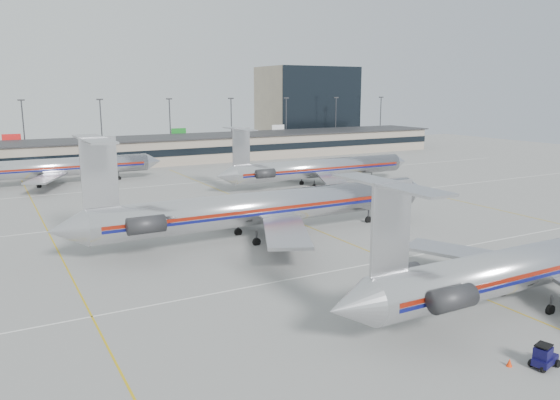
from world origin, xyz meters
TOP-DOWN VIEW (x-y plane):
  - ground at (0.00, 0.00)m, footprint 260.00×260.00m
  - apron_markings at (0.00, 10.00)m, footprint 160.00×0.15m
  - terminal at (0.00, 97.97)m, footprint 162.00×17.00m
  - light_mast_row at (0.00, 112.00)m, footprint 163.60×0.40m
  - distant_building at (62.00, 128.00)m, footprint 30.00×20.00m
  - jet_foreground at (3.89, -4.66)m, footprint 44.39×26.14m
  - jet_second_row at (-7.60, 24.35)m, footprint 49.48×29.13m
  - jet_third_row at (17.60, 51.97)m, footprint 41.27×25.39m
  - jet_back_row at (-25.90, 76.49)m, footprint 41.40×25.47m
  - tug_left at (-6.12, -12.19)m, footprint 2.15×1.44m
  - cone_left at (-7.92, -11.06)m, footprint 0.47×0.47m

SIDE VIEW (x-z plane):
  - ground at x=0.00m, z-range 0.00..0.00m
  - apron_markings at x=0.00m, z-range 0.00..0.02m
  - cone_left at x=-7.92m, z-range 0.00..0.52m
  - tug_left at x=-6.12m, z-range -0.07..1.53m
  - terminal at x=0.00m, z-range 0.03..6.28m
  - jet_third_row at x=17.60m, z-range -2.37..8.92m
  - jet_back_row at x=-25.90m, z-range -2.37..8.95m
  - jet_foreground at x=3.89m, z-range -2.44..9.18m
  - jet_second_row at x=-7.60m, z-range -2.72..10.23m
  - light_mast_row at x=0.00m, z-range 0.94..16.22m
  - distant_building at x=62.00m, z-range 0.00..25.00m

